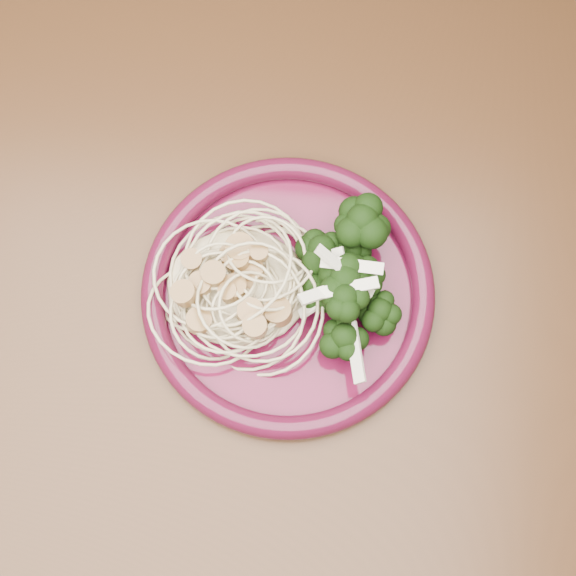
{
  "coord_description": "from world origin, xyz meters",
  "views": [
    {
      "loc": [
        0.02,
        -0.18,
        1.37
      ],
      "look_at": [
        0.01,
        0.0,
        0.77
      ],
      "focal_mm": 50.0,
      "sensor_mm": 36.0,
      "label": 1
    }
  ],
  "objects": [
    {
      "name": "dinner_plate",
      "position": [
        0.01,
        0.0,
        0.76
      ],
      "size": [
        0.24,
        0.24,
        0.02
      ],
      "rotation": [
        0.0,
        0.0,
        -0.02
      ],
      "color": "#4F0C25",
      "rests_on": "dining_table"
    },
    {
      "name": "broccoli_pile",
      "position": [
        0.06,
        0.0,
        0.78
      ],
      "size": [
        0.08,
        0.14,
        0.05
      ],
      "primitive_type": "ellipsoid",
      "rotation": [
        0.0,
        0.0,
        -0.02
      ],
      "color": "black",
      "rests_on": "dinner_plate"
    },
    {
      "name": "dining_table",
      "position": [
        0.0,
        0.0,
        0.65
      ],
      "size": [
        1.2,
        0.8,
        0.75
      ],
      "color": "#472814",
      "rests_on": "ground"
    },
    {
      "name": "spaghetti_pile",
      "position": [
        -0.03,
        0.01,
        0.77
      ],
      "size": [
        0.12,
        0.1,
        0.03
      ],
      "primitive_type": "ellipsoid",
      "rotation": [
        0.0,
        0.0,
        -0.02
      ],
      "color": "beige",
      "rests_on": "dinner_plate"
    },
    {
      "name": "onion_garnish",
      "position": [
        0.06,
        0.0,
        0.81
      ],
      "size": [
        0.06,
        0.09,
        0.05
      ],
      "primitive_type": null,
      "rotation": [
        0.0,
        0.0,
        -0.02
      ],
      "color": "beige",
      "rests_on": "broccoli_pile"
    },
    {
      "name": "scallop_cluster",
      "position": [
        -0.03,
        0.01,
        0.8
      ],
      "size": [
        0.11,
        0.11,
        0.04
      ],
      "primitive_type": null,
      "rotation": [
        0.0,
        0.0,
        -0.02
      ],
      "color": "#A27A45",
      "rests_on": "spaghetti_pile"
    }
  ]
}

